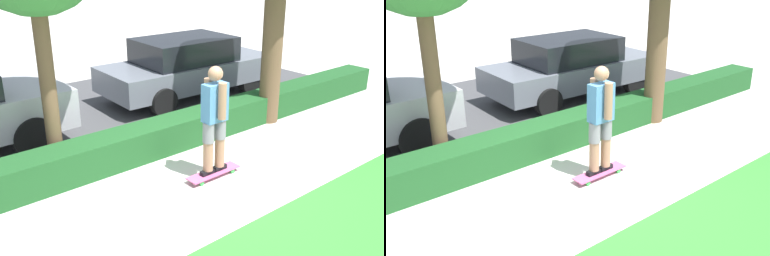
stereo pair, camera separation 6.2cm
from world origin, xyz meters
The scene contains 6 objects.
ground_plane centered at (0.00, 0.00, 0.00)m, with size 60.00×60.00×0.00m, color beige.
street_asphalt centered at (0.00, 4.20, 0.00)m, with size 12.96×5.00×0.01m.
hedge_row centered at (0.00, 1.60, 0.27)m, with size 12.96×0.60×0.55m.
skateboard centered at (0.27, 0.26, 0.08)m, with size 0.95×0.24×0.09m.
skater_person centered at (0.27, 0.26, 1.00)m, with size 0.50×0.44×1.69m.
parked_car_middle centered at (2.59, 3.79, 0.75)m, with size 4.31×1.86×1.43m.
Camera 2 is at (-4.03, -4.33, 3.34)m, focal length 42.00 mm.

